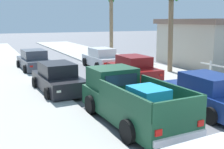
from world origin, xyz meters
TOP-DOWN VIEW (x-y plane):
  - sidewalk_left at (-4.85, 12.00)m, footprint 5.25×60.00m
  - sidewalk_right at (4.85, 12.00)m, footprint 5.25×60.00m
  - curb_left at (-3.62, 12.00)m, footprint 0.16×60.00m
  - curb_right at (3.62, 12.00)m, footprint 0.16×60.00m
  - pickup_truck at (-1.01, 4.38)m, footprint 2.32×5.26m
  - car_left_near at (2.59, 10.44)m, footprint 2.08×4.28m
  - car_right_near at (-2.36, 9.58)m, footprint 2.17×4.32m
  - car_left_mid at (-2.37, 16.63)m, footprint 2.19×4.33m
  - car_left_far at (2.69, 15.65)m, footprint 2.07×4.28m
  - car_right_far at (2.40, 4.07)m, footprint 2.17×4.32m

SIDE VIEW (x-z plane):
  - curb_left at x=-3.62m, z-range 0.00..0.10m
  - curb_right at x=3.62m, z-range 0.00..0.10m
  - sidewalk_left at x=-4.85m, z-range 0.00..0.12m
  - sidewalk_right at x=4.85m, z-range 0.00..0.12m
  - car_left_near at x=2.59m, z-range -0.06..1.48m
  - car_right_near at x=-2.36m, z-range -0.06..1.48m
  - car_left_mid at x=-2.37m, z-range -0.06..1.48m
  - car_left_far at x=2.69m, z-range -0.06..1.48m
  - car_right_far at x=2.40m, z-range -0.06..1.48m
  - pickup_truck at x=-1.01m, z-range -0.10..1.70m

